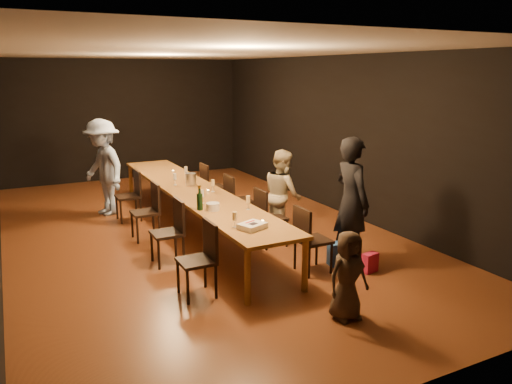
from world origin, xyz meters
name	(u,v)px	position (x,y,z in m)	size (l,w,h in m)	color
ground	(195,231)	(0.00, 0.00, 0.00)	(10.00, 10.00, 0.00)	#4A2112
room_shell	(191,110)	(0.00, 0.00, 2.08)	(6.04, 10.04, 3.02)	black
table	(194,192)	(0.00, 0.00, 0.70)	(0.90, 6.00, 0.75)	brown
chair_right_0	(313,239)	(0.85, -2.40, 0.47)	(0.42, 0.42, 0.93)	black
chair_right_1	(271,217)	(0.85, -1.20, 0.47)	(0.42, 0.42, 0.93)	black
chair_right_2	(239,200)	(0.85, 0.00, 0.47)	(0.42, 0.42, 0.93)	black
chair_right_3	(214,186)	(0.85, 1.20, 0.47)	(0.42, 0.42, 0.93)	black
chair_left_0	(196,260)	(-0.85, -2.40, 0.47)	(0.42, 0.42, 0.93)	black
chair_left_1	(167,232)	(-0.85, -1.20, 0.47)	(0.42, 0.42, 0.93)	black
chair_left_2	(145,212)	(-0.85, 0.00, 0.47)	(0.42, 0.42, 0.93)	black
chair_left_3	(128,196)	(-0.85, 1.20, 0.47)	(0.42, 0.42, 0.93)	black
woman_birthday	(351,202)	(1.48, -2.39, 0.92)	(0.67, 0.44, 1.84)	black
woman_tan	(283,194)	(1.20, -0.94, 0.74)	(0.72, 0.56, 1.48)	#B9AB8B
man_blue	(103,168)	(-1.15, 1.80, 0.92)	(1.19, 0.68, 1.84)	#9DBBF2
child	(348,276)	(0.44, -3.70, 0.51)	(0.50, 0.32, 1.02)	#382A1F
gift_bag_red	(370,263)	(1.54, -2.78, 0.14)	(0.23, 0.12, 0.27)	#B41B44
gift_bag_blue	(338,254)	(1.30, -2.36, 0.17)	(0.26, 0.18, 0.33)	#234E98
birthday_cake	(252,226)	(-0.08, -2.39, 0.79)	(0.40, 0.36, 0.08)	white
plate_stack	(213,207)	(-0.20, -1.36, 0.80)	(0.19, 0.19, 0.11)	silver
champagne_bottle	(200,198)	(-0.36, -1.26, 0.93)	(0.09, 0.09, 0.36)	black
ice_bucket	(191,179)	(0.08, 0.34, 0.86)	(0.19, 0.19, 0.21)	silver
wineglass_0	(235,220)	(-0.25, -2.23, 0.85)	(0.06, 0.06, 0.21)	beige
wineglass_1	(248,203)	(0.27, -1.55, 0.85)	(0.06, 0.06, 0.21)	beige
wineglass_2	(202,197)	(-0.19, -0.92, 0.85)	(0.06, 0.06, 0.21)	silver
wineglass_3	(213,186)	(0.23, -0.30, 0.85)	(0.06, 0.06, 0.21)	beige
wineglass_4	(175,179)	(-0.18, 0.46, 0.85)	(0.06, 0.06, 0.21)	silver
wineglass_5	(186,172)	(0.21, 0.99, 0.85)	(0.06, 0.06, 0.21)	silver
tealight_near	(262,222)	(0.15, -2.23, 0.77)	(0.05, 0.05, 0.03)	#B2B7B2
tealight_mid	(208,191)	(0.15, -0.28, 0.77)	(0.05, 0.05, 0.03)	#B2B7B2
tealight_far	(173,171)	(0.15, 1.59, 0.77)	(0.05, 0.05, 0.03)	#B2B7B2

